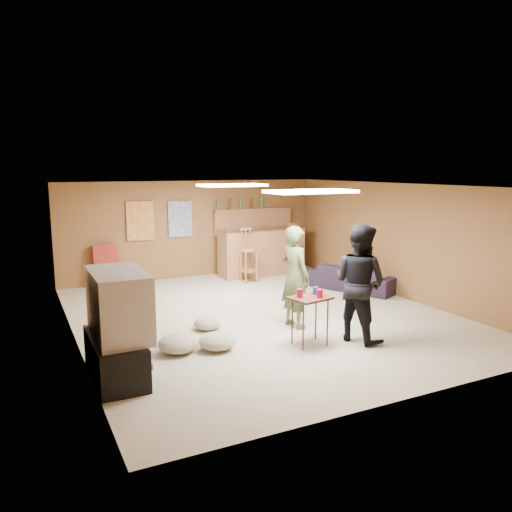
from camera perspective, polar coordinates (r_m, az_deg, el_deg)
name	(u,v)px	position (r m, az deg, el deg)	size (l,w,h in m)	color
ground	(261,315)	(8.59, 0.59, -6.79)	(7.00, 7.00, 0.00)	tan
ceiling	(261,186)	(8.23, 0.62, 8.04)	(6.00, 7.00, 0.02)	silver
wall_back	(192,229)	(11.54, -7.27, 3.06)	(6.00, 0.02, 2.20)	brown
wall_front	(411,302)	(5.52, 17.31, -5.02)	(6.00, 0.02, 2.20)	brown
wall_left	(72,268)	(7.50, -20.31, -1.26)	(0.02, 7.00, 2.20)	brown
wall_right	(399,241)	(10.04, 16.08, 1.71)	(0.02, 7.00, 2.20)	brown
tv_stand	(115,357)	(6.33, -15.77, -11.07)	(0.55, 1.30, 0.50)	black
dvd_box	(134,362)	(6.40, -13.76, -11.69)	(0.35, 0.50, 0.08)	#B2B2B7
tv_body	(119,304)	(6.14, -15.42, -5.33)	(0.60, 1.10, 0.80)	#B2B2B7
tv_screen	(145,301)	(6.20, -12.60, -5.05)	(0.02, 0.95, 0.65)	navy
bar_counter	(262,252)	(11.69, 0.64, 0.51)	(2.00, 0.60, 1.10)	#996037
bar_lip	(267,229)	(11.39, 1.21, 3.05)	(2.10, 0.12, 0.05)	#421D15
bar_shelf	(253,210)	(11.98, -0.33, 5.32)	(2.00, 0.18, 0.05)	#996037
bar_backing	(253,222)	(12.02, -0.37, 3.90)	(2.00, 0.14, 0.60)	#996037
poster_left	(140,221)	(11.14, -13.09, 3.93)	(0.60, 0.03, 0.85)	#BF3F26
poster_right	(180,219)	(11.38, -8.66, 4.20)	(0.55, 0.03, 0.80)	#334C99
folding_chair_stack	(106,266)	(10.96, -16.77, -1.09)	(0.50, 0.14, 0.90)	maroon
ceiling_panel_front	(311,191)	(6.92, 6.28, 7.34)	(1.20, 0.60, 0.04)	white
ceiling_panel_back	(232,185)	(9.31, -2.75, 8.08)	(1.20, 0.60, 0.04)	white
person_olive	(295,277)	(7.84, 4.47, -2.38)	(0.59, 0.39, 1.61)	#4E5C35
person_black	(359,283)	(7.34, 11.73, -3.03)	(0.83, 0.65, 1.71)	black
sofa	(354,278)	(10.47, 11.10, -2.46)	(1.75, 0.69, 0.51)	black
tray_table	(310,321)	(7.17, 6.16, -7.38)	(0.54, 0.43, 0.70)	#421D15
cup_red_near	(300,293)	(7.03, 5.03, -4.25)	(0.09, 0.09, 0.12)	#BF0C37
cup_red_far	(320,294)	(7.03, 7.29, -4.27)	(0.09, 0.09, 0.12)	#BF0C37
cup_blue	(316,291)	(7.21, 6.83, -3.95)	(0.08, 0.08, 0.11)	#16379D
bar_stool_left	(249,253)	(10.92, -0.84, 0.32)	(0.41, 0.41, 1.28)	#996037
bar_stool_right	(296,249)	(11.78, 4.62, 0.82)	(0.38, 0.38, 1.21)	#996037
cushion_near_tv	(217,341)	(7.04, -4.46, -9.68)	(0.52, 0.52, 0.23)	tan
cushion_mid	(208,323)	(7.89, -5.56, -7.65)	(0.43, 0.43, 0.19)	tan
cushion_far	(178,344)	(6.99, -8.92, -9.85)	(0.55, 0.55, 0.25)	tan
bottle_row	(241,204)	(11.80, -1.78, 6.00)	(1.20, 0.08, 0.26)	#3F7233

